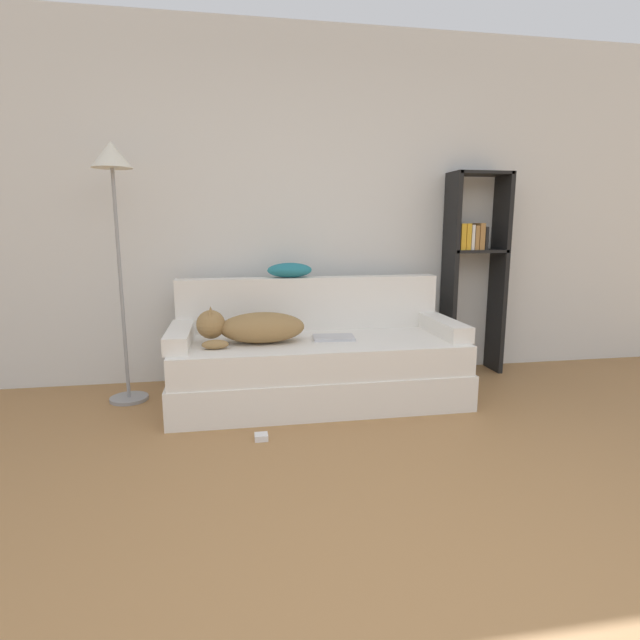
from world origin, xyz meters
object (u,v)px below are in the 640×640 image
dog (253,327)px  throw_pillow (290,270)px  power_adapter (261,437)px  couch (318,370)px  laptop (334,338)px  bookshelf (474,260)px  floor_lamp (114,195)px

dog → throw_pillow: size_ratio=2.14×
throw_pillow → power_adapter: size_ratio=4.39×
couch → laptop: laptop is taller
laptop → power_adapter: laptop is taller
dog → throw_pillow: 0.62m
couch → throw_pillow: throw_pillow is taller
throw_pillow → bookshelf: bookshelf is taller
laptop → power_adapter: (-0.54, -0.59, -0.43)m
dog → laptop: bearing=3.0°
couch → bookshelf: bearing=19.4°
throw_pillow → floor_lamp: size_ratio=0.19×
dog → laptop: (0.56, 0.03, -0.10)m
floor_lamp → throw_pillow: bearing=7.2°
couch → dog: dog is taller
couch → floor_lamp: (-1.31, 0.22, 1.19)m
throw_pillow → bookshelf: 1.53m
couch → laptop: size_ratio=6.69×
dog → throw_pillow: (0.30, 0.42, 0.34)m
power_adapter → floor_lamp: bearing=136.5°
bookshelf → couch: bearing=-160.6°
laptop → bookshelf: size_ratio=0.18×
couch → power_adapter: size_ratio=26.35×
couch → dog: (-0.45, -0.05, 0.33)m
bookshelf → power_adapter: size_ratio=21.57×
couch → power_adapter: (-0.43, -0.61, -0.20)m
couch → bookshelf: bookshelf is taller
throw_pillow → floor_lamp: (-1.17, -0.15, 0.52)m
laptop → bookshelf: (1.27, 0.51, 0.48)m
floor_lamp → laptop: bearing=-9.7°
couch → power_adapter: 0.78m
dog → power_adapter: (0.01, -0.56, -0.53)m
dog → bookshelf: 1.94m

